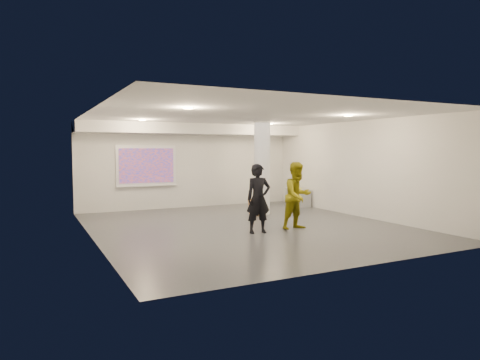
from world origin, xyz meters
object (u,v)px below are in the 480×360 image
projection_screen (147,166)px  woman (258,199)px  credenza (298,197)px  man (298,196)px  column (262,168)px

projection_screen → woman: (1.44, -5.39, -0.66)m
credenza → man: bearing=-121.0°
projection_screen → woman: 5.62m
credenza → woman: (-3.88, -3.92, 0.55)m
woman → credenza: bearing=51.7°
projection_screen → credenza: (5.32, -1.47, -1.21)m
column → projection_screen: size_ratio=1.43×
credenza → man: 4.81m
column → woman: column is taller
credenza → man: size_ratio=0.62×
column → woman: bearing=-121.1°
woman → column: bearing=65.2°
column → woman: size_ratio=1.72×
man → column: bearing=72.6°
credenza → column: bearing=-148.5°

